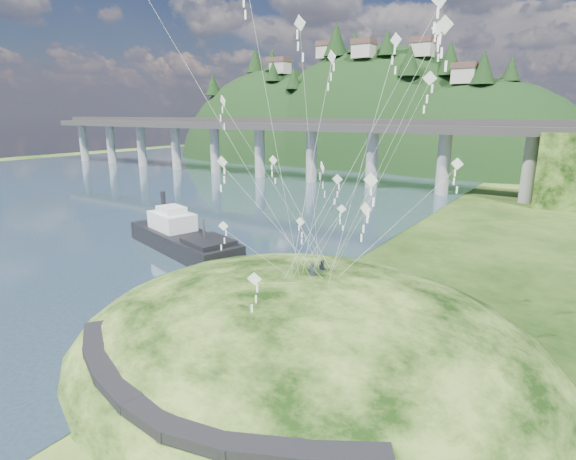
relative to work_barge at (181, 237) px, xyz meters
The scene contains 10 objects.
ground 20.99m from the work_barge, 39.04° to the right, with size 320.00×320.00×0.00m, color black.
water 58.25m from the work_barge, 163.21° to the left, with size 240.00×240.00×0.00m, color #334B5D.
grass_hill 26.89m from the work_barge, 24.75° to the right, with size 36.00×32.00×13.00m.
footpath 32.98m from the work_barge, 44.03° to the right, with size 22.29×5.84×0.83m.
bridge 58.35m from the work_barge, 100.17° to the left, with size 160.00×11.00×15.00m.
far_ridge 112.73m from the work_barge, 104.08° to the left, with size 153.00×70.00×94.50m.
work_barge is the anchor object (origin of this frame).
wooden_dock 15.08m from the work_barge, 21.85° to the right, with size 14.91×7.02×1.07m.
kite_flyers 26.46m from the work_barge, 21.16° to the right, with size 0.91×2.27×1.85m.
kite_swarm 31.04m from the work_barge, 22.82° to the right, with size 17.56×15.86×19.45m.
Camera 1 is at (23.38, -23.01, 16.06)m, focal length 28.00 mm.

